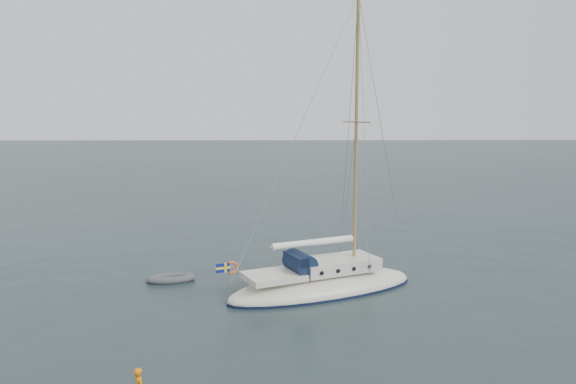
{
  "coord_description": "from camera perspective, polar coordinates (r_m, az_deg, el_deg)",
  "views": [
    {
      "loc": [
        -1.5,
        -26.08,
        8.54
      ],
      "look_at": [
        -1.19,
        0.0,
        4.84
      ],
      "focal_mm": 35.0,
      "sensor_mm": 36.0,
      "label": 1
    }
  ],
  "objects": [
    {
      "name": "ground",
      "position": [
        27.48,
        2.52,
        -10.04
      ],
      "size": [
        300.0,
        300.0,
        0.0
      ],
      "primitive_type": "plane",
      "color": "black",
      "rests_on": "ground"
    },
    {
      "name": "sailboat",
      "position": [
        27.12,
        3.6,
        -7.86
      ],
      "size": [
        10.24,
        3.06,
        14.58
      ],
      "rotation": [
        0.0,
        0.0,
        0.43
      ],
      "color": "beige",
      "rests_on": "ground"
    },
    {
      "name": "dinghy",
      "position": [
        29.55,
        -11.82,
        -8.58
      ],
      "size": [
        2.51,
        1.13,
        0.36
      ],
      "rotation": [
        0.0,
        0.0,
        0.23
      ],
      "color": "#4F4F54",
      "rests_on": "ground"
    }
  ]
}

